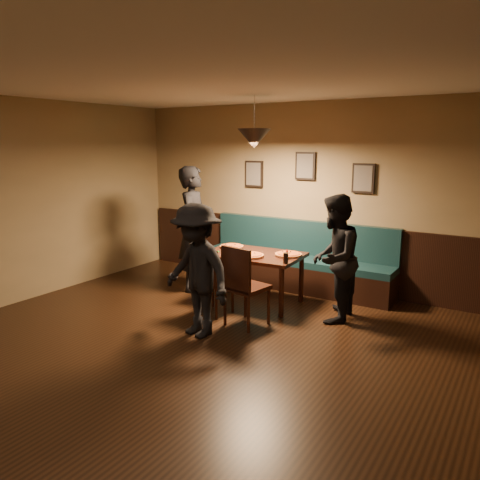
# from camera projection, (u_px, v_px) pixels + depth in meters

# --- Properties ---
(floor) EXTENTS (7.00, 7.00, 0.00)m
(floor) POSITION_uv_depth(u_px,v_px,m) (153.00, 370.00, 4.66)
(floor) COLOR black
(floor) RESTS_ON ground
(ceiling) EXTENTS (7.00, 7.00, 0.00)m
(ceiling) POSITION_uv_depth(u_px,v_px,m) (141.00, 71.00, 4.10)
(ceiling) COLOR silver
(ceiling) RESTS_ON ground
(wall_back) EXTENTS (6.00, 0.00, 6.00)m
(wall_back) POSITION_uv_depth(u_px,v_px,m) (305.00, 195.00, 7.28)
(wall_back) COLOR #8C704F
(wall_back) RESTS_ON ground
(wainscot) EXTENTS (5.88, 0.06, 1.00)m
(wainscot) POSITION_uv_depth(u_px,v_px,m) (303.00, 253.00, 7.44)
(wainscot) COLOR black
(wainscot) RESTS_ON ground
(booth_bench) EXTENTS (3.00, 0.60, 1.00)m
(booth_bench) POSITION_uv_depth(u_px,v_px,m) (296.00, 256.00, 7.21)
(booth_bench) COLOR #0F232D
(booth_bench) RESTS_ON ground
(picture_left) EXTENTS (0.32, 0.04, 0.42)m
(picture_left) POSITION_uv_depth(u_px,v_px,m) (254.00, 174.00, 7.66)
(picture_left) COLOR black
(picture_left) RESTS_ON wall_back
(picture_center) EXTENTS (0.32, 0.04, 0.42)m
(picture_center) POSITION_uv_depth(u_px,v_px,m) (305.00, 166.00, 7.16)
(picture_center) COLOR black
(picture_center) RESTS_ON wall_back
(picture_right) EXTENTS (0.32, 0.04, 0.42)m
(picture_right) POSITION_uv_depth(u_px,v_px,m) (363.00, 178.00, 6.72)
(picture_right) COLOR black
(picture_right) RESTS_ON wall_back
(pendant_lamp) EXTENTS (0.44, 0.44, 0.25)m
(pendant_lamp) POSITION_uv_depth(u_px,v_px,m) (254.00, 138.00, 6.21)
(pendant_lamp) COLOR black
(pendant_lamp) RESTS_ON ceiling
(dining_table) EXTENTS (1.36, 0.92, 0.70)m
(dining_table) POSITION_uv_depth(u_px,v_px,m) (253.00, 278.00, 6.59)
(dining_table) COLOR black
(dining_table) RESTS_ON floor
(chair_near_left) EXTENTS (0.43, 0.43, 0.89)m
(chair_near_left) POSITION_uv_depth(u_px,v_px,m) (214.00, 280.00, 6.15)
(chair_near_left) COLOR black
(chair_near_left) RESTS_ON floor
(chair_near_right) EXTENTS (0.51, 0.51, 1.00)m
(chair_near_right) POSITION_uv_depth(u_px,v_px,m) (247.00, 285.00, 5.74)
(chair_near_right) COLOR black
(chair_near_right) RESTS_ON floor
(diner_left) EXTENTS (0.64, 0.79, 1.86)m
(diner_left) POSITION_uv_depth(u_px,v_px,m) (195.00, 229.00, 7.07)
(diner_left) COLOR black
(diner_left) RESTS_ON floor
(diner_right) EXTENTS (0.69, 0.84, 1.59)m
(diner_right) POSITION_uv_depth(u_px,v_px,m) (334.00, 258.00, 5.85)
(diner_right) COLOR black
(diner_right) RESTS_ON floor
(diner_front) EXTENTS (1.10, 0.79, 1.54)m
(diner_front) POSITION_uv_depth(u_px,v_px,m) (197.00, 271.00, 5.38)
(diner_front) COLOR black
(diner_front) RESTS_ON floor
(pizza_a) EXTENTS (0.41, 0.41, 0.04)m
(pizza_a) POSITION_uv_depth(u_px,v_px,m) (232.00, 246.00, 6.86)
(pizza_a) COLOR #C26E24
(pizza_a) RESTS_ON dining_table
(pizza_b) EXTENTS (0.38, 0.38, 0.04)m
(pizza_b) POSITION_uv_depth(u_px,v_px,m) (250.00, 255.00, 6.31)
(pizza_b) COLOR orange
(pizza_b) RESTS_ON dining_table
(pizza_c) EXTENTS (0.46, 0.46, 0.04)m
(pizza_c) POSITION_uv_depth(u_px,v_px,m) (288.00, 254.00, 6.37)
(pizza_c) COLOR gold
(pizza_c) RESTS_ON dining_table
(soda_glass) EXTENTS (0.08, 0.08, 0.13)m
(soda_glass) POSITION_uv_depth(u_px,v_px,m) (286.00, 258.00, 5.97)
(soda_glass) COLOR black
(soda_glass) RESTS_ON dining_table
(tabasco_bottle) EXTENTS (0.03, 0.03, 0.13)m
(tabasco_bottle) POSITION_uv_depth(u_px,v_px,m) (287.00, 254.00, 6.18)
(tabasco_bottle) COLOR #8D0904
(tabasco_bottle) RESTS_ON dining_table
(napkin_a) EXTENTS (0.15, 0.15, 0.01)m
(napkin_a) POSITION_uv_depth(u_px,v_px,m) (228.00, 246.00, 6.98)
(napkin_a) COLOR #1E732F
(napkin_a) RESTS_ON dining_table
(napkin_b) EXTENTS (0.16, 0.16, 0.01)m
(napkin_b) POSITION_uv_depth(u_px,v_px,m) (212.00, 252.00, 6.60)
(napkin_b) COLOR #1E7123
(napkin_b) RESTS_ON dining_table
(cutlery_set) EXTENTS (0.18, 0.03, 0.00)m
(cutlery_set) POSITION_uv_depth(u_px,v_px,m) (235.00, 259.00, 6.22)
(cutlery_set) COLOR #BCBCC1
(cutlery_set) RESTS_ON dining_table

